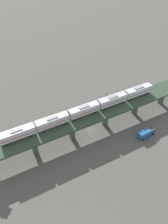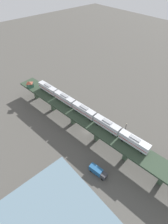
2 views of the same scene
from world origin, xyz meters
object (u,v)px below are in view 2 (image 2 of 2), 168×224
at_px(signal_hut, 30,84).
at_px(street_lamp, 126,128).
at_px(delivery_truck, 98,171).
at_px(street_car_silver, 79,108).
at_px(street_car_red, 113,131).
at_px(street_car_blue, 124,140).
at_px(subway_train, 84,110).

distance_m(signal_hut, street_lamp, 54.56).
height_order(signal_hut, delivery_truck, signal_hut).
xyz_separation_m(street_car_silver, street_car_red, (-1.24, 23.26, 0.00)).
height_order(signal_hut, street_lamp, signal_hut).
height_order(signal_hut, street_car_silver, signal_hut).
height_order(street_car_silver, street_car_red, same).
relative_size(street_car_silver, delivery_truck, 0.62).
distance_m(signal_hut, street_car_blue, 56.21).
xyz_separation_m(subway_train, street_car_blue, (-7.57, 17.97, -10.21)).
distance_m(subway_train, delivery_truck, 26.20).
relative_size(street_car_silver, street_car_blue, 0.97).
relative_size(subway_train, street_car_silver, 13.56).
bearing_deg(street_car_blue, street_car_silver, -88.69).
height_order(subway_train, street_car_silver, subway_train).
xyz_separation_m(signal_hut, street_car_silver, (-14.30, 23.54, -9.47)).
bearing_deg(street_car_blue, delivery_truck, 9.81).
bearing_deg(delivery_truck, subway_train, -119.21).
bearing_deg(street_car_silver, street_lamp, 99.66).
bearing_deg(street_car_red, delivery_truck, 26.29).
bearing_deg(street_car_red, subway_train, -54.60).
height_order(street_car_blue, delivery_truck, delivery_truck).
bearing_deg(street_lamp, delivery_truck, 14.20).
bearing_deg(street_car_blue, subway_train, -67.15).
height_order(street_car_red, delivery_truck, delivery_truck).
bearing_deg(street_car_red, street_car_silver, -86.96).
bearing_deg(street_lamp, street_car_blue, 32.91).
bearing_deg(street_lamp, street_car_silver, -80.34).
relative_size(subway_train, delivery_truck, 8.35).
relative_size(signal_hut, street_car_blue, 0.74).
distance_m(subway_train, street_car_blue, 22.02).
height_order(subway_train, street_lamp, subway_train).
height_order(subway_train, street_car_blue, subway_train).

